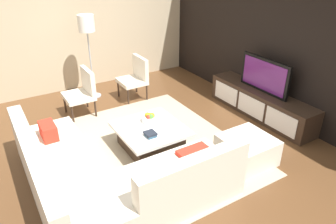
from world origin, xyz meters
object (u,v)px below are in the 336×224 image
floor_lamp (87,29)px  television (264,75)px  sectional_couch (105,177)px  fruit_bowl (150,118)px  accent_chair_near (83,90)px  media_console (260,103)px  coffee_table (150,137)px  book_stack (150,134)px  accent_chair_far (136,75)px  ottoman (247,150)px

floor_lamp → television: bearing=43.7°
television → sectional_couch: television is taller
sectional_couch → fruit_bowl: bearing=126.4°
floor_lamp → accent_chair_near: bearing=-32.1°
media_console → coffee_table: 2.30m
television → book_stack: 2.45m
sectional_couch → floor_lamp: (-3.00, 0.93, 1.17)m
accent_chair_near → fruit_bowl: size_ratio=3.11×
television → fruit_bowl: size_ratio=3.86×
sectional_couch → accent_chair_far: (-2.49, 1.68, 0.22)m
sectional_couch → ottoman: (0.42, 2.04, -0.07)m
sectional_couch → fruit_bowl: (-0.81, 1.10, 0.16)m
sectional_couch → book_stack: 0.97m
floor_lamp → ottoman: floor_lamp is taller
television → accent_chair_near: television is taller
television → ottoman: 1.69m
television → coffee_table: (-0.10, -2.30, -0.61)m
media_console → fruit_bowl: bearing=-97.3°
floor_lamp → ottoman: bearing=18.0°
fruit_bowl → book_stack: fruit_bowl is taller
coffee_table → accent_chair_near: size_ratio=1.19×
accent_chair_far → book_stack: size_ratio=5.06×
media_console → television: television is taller
television → ottoman: (0.95, -1.26, -0.61)m
accent_chair_near → accent_chair_far: (-0.15, 1.17, 0.00)m
media_console → book_stack: size_ratio=13.11×
floor_lamp → book_stack: bearing=-1.1°
media_console → accent_chair_near: bearing=-123.1°
floor_lamp → accent_chair_far: bearing=55.8°
accent_chair_near → book_stack: accent_chair_near is taller
media_console → coffee_table: (-0.10, -2.30, -0.05)m
accent_chair_near → ottoman: size_ratio=1.24×
sectional_couch → ottoman: sectional_couch is taller
television → coffee_table: bearing=-92.5°
fruit_bowl → book_stack: 0.46m
accent_chair_near → ottoman: accent_chair_near is taller
floor_lamp → ottoman: (3.43, 1.11, -1.24)m
accent_chair_far → media_console: bearing=38.6°
floor_lamp → sectional_couch: bearing=-17.1°
coffee_table → ottoman: ottoman is taller
floor_lamp → fruit_bowl: size_ratio=6.10×
sectional_couch → accent_chair_far: bearing=145.9°
ottoman → book_stack: book_stack is taller
accent_chair_near → coffee_table: bearing=9.3°
coffee_table → book_stack: bearing=-28.0°
television → book_stack: television is taller
ottoman → book_stack: bearing=-125.5°
floor_lamp → accent_chair_far: floor_lamp is taller
floor_lamp → media_console: bearing=43.7°
ottoman → accent_chair_far: 2.95m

